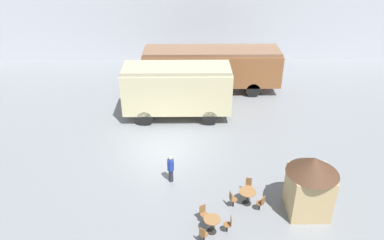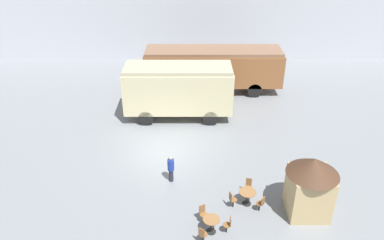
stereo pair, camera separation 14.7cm
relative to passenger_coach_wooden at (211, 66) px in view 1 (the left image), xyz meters
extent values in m
plane|color=gray|center=(-3.30, -8.73, -2.00)|extent=(80.00, 80.00, 0.00)
cube|color=#B2B7C1|center=(-3.30, 7.07, 2.50)|extent=(44.00, 0.15, 9.00)
cube|color=brown|center=(0.00, 0.00, -0.10)|extent=(10.33, 2.75, 2.40)
cube|color=brown|center=(0.00, 0.00, 1.22)|extent=(10.12, 2.53, 0.24)
cylinder|color=black|center=(3.10, -1.31, -1.46)|extent=(1.08, 0.12, 1.08)
cylinder|color=black|center=(3.10, 1.31, -1.46)|extent=(1.08, 0.12, 1.08)
cylinder|color=black|center=(-3.10, -1.31, -1.46)|extent=(1.08, 0.12, 1.08)
cylinder|color=black|center=(-3.10, 1.31, -1.46)|extent=(1.08, 0.12, 1.08)
cube|color=beige|center=(-2.51, -4.31, 0.03)|extent=(7.06, 2.62, 2.74)
cube|color=tan|center=(-2.51, -4.31, 1.52)|extent=(6.92, 2.41, 0.24)
cylinder|color=black|center=(-0.39, -5.56, -1.49)|extent=(1.02, 0.12, 1.02)
cylinder|color=black|center=(-0.39, -3.06, -1.49)|extent=(1.02, 0.12, 1.02)
cylinder|color=black|center=(-4.63, -5.56, -1.49)|extent=(1.02, 0.12, 1.02)
cylinder|color=black|center=(-4.63, -3.06, -1.49)|extent=(1.02, 0.12, 1.02)
cylinder|color=black|center=(1.01, -13.14, -1.99)|extent=(0.44, 0.44, 0.02)
cylinder|color=black|center=(1.01, -13.14, -1.64)|extent=(0.08, 0.08, 0.68)
cylinder|color=olive|center=(1.01, -13.14, -1.28)|extent=(0.81, 0.81, 0.03)
cylinder|color=black|center=(-0.78, -14.94, -1.99)|extent=(0.44, 0.44, 0.02)
cylinder|color=black|center=(-0.78, -14.94, -1.64)|extent=(0.08, 0.08, 0.69)
cylinder|color=olive|center=(-0.78, -14.94, -1.28)|extent=(0.74, 0.74, 0.03)
cylinder|color=black|center=(0.34, -13.36, -1.79)|extent=(0.06, 0.06, 0.42)
cylinder|color=brown|center=(0.34, -13.36, -1.57)|extent=(0.36, 0.36, 0.03)
cube|color=brown|center=(0.20, -13.40, -1.34)|extent=(0.13, 0.29, 0.42)
cylinder|color=black|center=(1.54, -13.61, -1.79)|extent=(0.06, 0.06, 0.42)
cylinder|color=brown|center=(1.54, -13.61, -1.57)|extent=(0.36, 0.36, 0.03)
cube|color=brown|center=(1.65, -13.71, -1.34)|extent=(0.22, 0.24, 0.42)
cylinder|color=black|center=(1.16, -12.44, -1.79)|extent=(0.06, 0.06, 0.42)
cylinder|color=brown|center=(1.16, -12.44, -1.57)|extent=(0.36, 0.36, 0.03)
cube|color=brown|center=(1.19, -12.29, -1.34)|extent=(0.29, 0.10, 0.42)
cylinder|color=black|center=(-0.11, -14.97, -1.79)|extent=(0.06, 0.06, 0.42)
cylinder|color=brown|center=(-0.11, -14.97, -1.57)|extent=(0.36, 0.36, 0.03)
cube|color=brown|center=(0.05, -14.98, -1.34)|extent=(0.05, 0.29, 0.42)
cylinder|color=black|center=(-1.09, -14.35, -1.79)|extent=(0.06, 0.06, 0.42)
cylinder|color=brown|center=(-1.09, -14.35, -1.57)|extent=(0.36, 0.36, 0.03)
cube|color=brown|center=(-1.16, -14.21, -1.34)|extent=(0.27, 0.17, 0.42)
cylinder|color=black|center=(-1.14, -15.51, -1.79)|extent=(0.06, 0.06, 0.42)
cylinder|color=brown|center=(-1.14, -15.51, -1.57)|extent=(0.36, 0.36, 0.03)
cube|color=brown|center=(-1.22, -15.64, -1.34)|extent=(0.26, 0.19, 0.42)
cylinder|color=#262633|center=(-2.69, -11.37, -1.65)|extent=(0.24, 0.24, 0.71)
cylinder|color=navy|center=(-2.69, -11.37, -0.98)|extent=(0.34, 0.34, 0.63)
sphere|color=tan|center=(-2.69, -11.37, -0.57)|extent=(0.20, 0.20, 0.20)
cube|color=tan|center=(3.69, -13.66, -0.90)|extent=(1.80, 1.80, 2.20)
cone|color=#472D1E|center=(3.69, -13.66, 0.60)|extent=(2.34, 2.34, 0.80)
camera|label=1|loc=(-1.76, -26.88, 10.26)|focal=35.00mm
camera|label=2|loc=(-1.61, -26.88, 10.26)|focal=35.00mm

